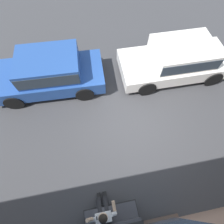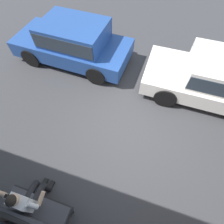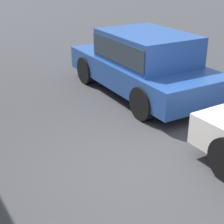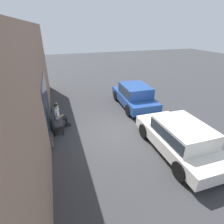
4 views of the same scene
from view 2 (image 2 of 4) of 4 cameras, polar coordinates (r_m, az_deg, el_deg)
name	(u,v)px [view 2 (image 2 of 4)]	position (r m, az deg, el deg)	size (l,w,h in m)	color
ground_plane	(133,126)	(5.28, 6.88, -4.45)	(60.00, 60.00, 0.00)	#38383A
bench	(32,214)	(4.34, -24.67, -27.96)	(1.43, 0.55, 1.00)	black
person_on_phone	(27,198)	(4.28, -25.88, -23.93)	(0.73, 0.74, 1.33)	black
parked_car_near	(222,78)	(6.25, 32.19, 9.26)	(4.38, 2.01, 1.41)	white
parked_car_mid	(73,41)	(6.81, -12.58, 21.67)	(4.24, 2.05, 1.48)	#23478E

